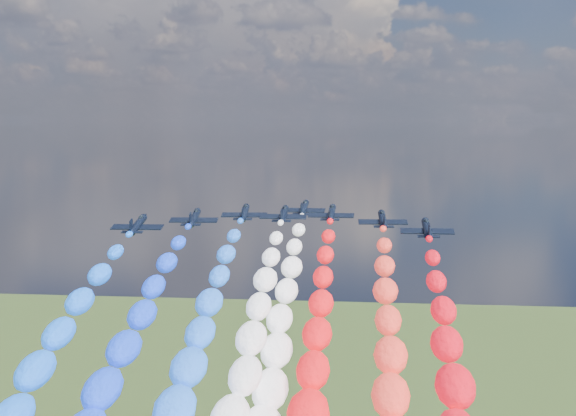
# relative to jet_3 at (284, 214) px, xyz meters

# --- Properties ---
(jet_0) EXTENTS (9.37, 12.61, 4.88)m
(jet_0) POSITION_rel_jet_3_xyz_m (-23.96, -17.29, 0.00)
(jet_0) COLOR black
(jet_1) EXTENTS (9.73, 12.86, 4.88)m
(jet_1) POSITION_rel_jet_3_xyz_m (-16.18, -6.97, 0.00)
(jet_1) COLOR black
(jet_2) EXTENTS (9.77, 12.89, 4.88)m
(jet_2) POSITION_rel_jet_3_xyz_m (-7.99, 1.90, 0.00)
(jet_2) COLOR black
(trail_2) EXTENTS (6.63, 106.06, 44.05)m
(trail_2) POSITION_rel_jet_3_xyz_m (-7.99, -52.83, -19.68)
(trail_2) COLOR blue
(jet_3) EXTENTS (9.06, 12.39, 4.88)m
(jet_3) POSITION_rel_jet_3_xyz_m (0.00, 0.00, 0.00)
(jet_3) COLOR black
(jet_4) EXTENTS (9.45, 12.66, 4.88)m
(jet_4) POSITION_rel_jet_3_xyz_m (3.09, 10.98, 0.00)
(jet_4) COLOR black
(trail_4) EXTENTS (6.63, 106.06, 44.05)m
(trail_4) POSITION_rel_jet_3_xyz_m (3.09, -43.75, -19.68)
(trail_4) COLOR white
(jet_5) EXTENTS (9.32, 12.57, 4.88)m
(jet_5) POSITION_rel_jet_3_xyz_m (9.20, 2.88, 0.00)
(jet_5) COLOR black
(trail_5) EXTENTS (6.63, 106.06, 44.05)m
(trail_5) POSITION_rel_jet_3_xyz_m (9.20, -51.85, -19.68)
(trail_5) COLOR red
(jet_6) EXTENTS (9.45, 12.67, 4.88)m
(jet_6) POSITION_rel_jet_3_xyz_m (19.09, -6.19, 0.00)
(jet_6) COLOR black
(jet_7) EXTENTS (9.01, 12.35, 4.88)m
(jet_7) POSITION_rel_jet_3_xyz_m (26.30, -17.39, 0.00)
(jet_7) COLOR black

